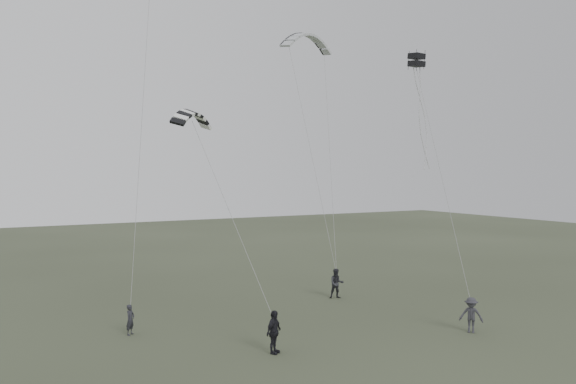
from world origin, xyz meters
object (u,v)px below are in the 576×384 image
flyer_left (130,320)px  flyer_far (471,315)px  kite_pale_large (307,35)px  kite_striped (192,112)px  kite_box (417,60)px  flyer_center (274,332)px  flyer_right (337,283)px

flyer_left → flyer_far: bearing=-72.7°
flyer_left → kite_pale_large: size_ratio=0.35×
kite_striped → kite_box: bearing=-46.3°
flyer_center → flyer_far: 10.51m
flyer_left → flyer_right: bearing=-37.4°
kite_striped → flyer_right: bearing=-22.2°
kite_pale_large → kite_striped: bearing=-156.5°
flyer_right → kite_pale_large: 18.04m
kite_pale_large → kite_box: kite_pale_large is taller
flyer_left → flyer_right: 13.81m
kite_box → kite_striped: bearing=166.1°
kite_box → flyer_far: bearing=-103.0°
flyer_center → kite_striped: size_ratio=0.69×
kite_pale_large → kite_striped: size_ratio=1.55×
kite_striped → kite_box: (13.05, -1.78, 3.54)m
flyer_center → flyer_far: flyer_center is taller
flyer_right → flyer_far: bearing=-58.0°
flyer_center → kite_striped: bearing=81.0°
kite_pale_large → flyer_left: bearing=-166.3°
flyer_right → kite_striped: size_ratio=0.68×
flyer_right → flyer_center: bearing=-115.0°
flyer_center → flyer_far: bearing=-43.8°
flyer_left → flyer_right: (13.69, 1.83, 0.20)m
flyer_left → kite_box: (15.89, -3.13, 13.94)m
flyer_right → kite_pale_large: bearing=103.2°
flyer_center → kite_striped: (-2.13, 4.73, 10.19)m
kite_striped → flyer_far: bearing=-66.7°
kite_pale_large → kite_box: bearing=-94.9°
flyer_right → kite_pale_large: size_ratio=0.44×
flyer_right → kite_striped: bearing=-140.9°
flyer_right → kite_box: kite_box is taller
flyer_far → kite_box: (0.59, 4.89, 13.81)m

